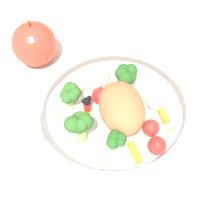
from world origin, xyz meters
name	(u,v)px	position (x,y,z in m)	size (l,w,h in m)	color
ground_plane	(118,133)	(0.00, 0.00, 0.00)	(2.40, 2.40, 0.00)	silver
food_container	(114,109)	(-0.02, -0.01, 0.03)	(0.24, 0.24, 0.07)	white
loose_apple	(34,44)	(-0.12, -0.18, 0.04)	(0.08, 0.08, 0.09)	#BC3828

